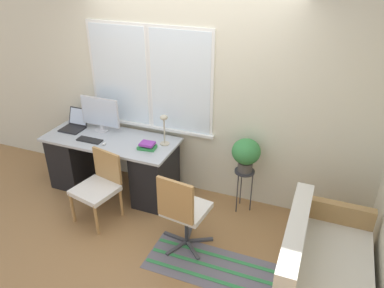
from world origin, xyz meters
TOP-DOWN VIEW (x-y plane):
  - ground_plane at (0.00, 0.00)m, footprint 14.00×14.00m
  - wall_back_with_window at (-0.02, 0.79)m, footprint 9.00×0.12m
  - desk at (-0.90, 0.36)m, footprint 1.71×0.71m
  - laptop at (-1.51, 0.45)m, footprint 0.28×0.33m
  - monitor at (-1.13, 0.52)m, footprint 0.54×0.18m
  - keyboard at (-1.11, 0.21)m, footprint 0.33×0.12m
  - mouse at (-0.88, 0.18)m, footprint 0.04×0.07m
  - desk_lamp at (-0.20, 0.48)m, footprint 0.12×0.12m
  - book_stack at (-0.34, 0.29)m, footprint 0.23×0.16m
  - desk_chair_wooden at (-0.74, -0.21)m, footprint 0.54×0.54m
  - office_chair_swivel at (0.38, -0.34)m, footprint 0.56×0.57m
  - couch_loveseat at (1.79, -0.55)m, footprint 0.77×1.44m
  - plant_stand at (0.80, 0.55)m, footprint 0.24×0.24m
  - potted_plant at (0.80, 0.55)m, footprint 0.33×0.33m
  - floor_rug_striped at (0.88, -0.50)m, footprint 1.59×0.56m

SIDE VIEW (x-z plane):
  - ground_plane at x=0.00m, z-range 0.00..0.00m
  - floor_rug_striped at x=0.88m, z-range 0.00..0.01m
  - couch_loveseat at x=1.79m, z-range -0.13..0.72m
  - desk at x=-0.90m, z-range 0.02..0.78m
  - desk_chair_wooden at x=-0.74m, z-range 0.03..0.85m
  - plant_stand at x=0.80m, z-range 0.21..0.76m
  - office_chair_swivel at x=0.38m, z-range 0.03..0.97m
  - keyboard at x=-1.11m, z-range 0.76..0.77m
  - mouse at x=-0.88m, z-range 0.76..0.79m
  - potted_plant at x=0.80m, z-range 0.59..1.00m
  - book_stack at x=-0.34m, z-range 0.75..0.84m
  - laptop at x=-1.51m, z-range 0.69..0.93m
  - monitor at x=-1.13m, z-range 0.77..1.23m
  - desk_lamp at x=-0.20m, z-range 0.83..1.21m
  - wall_back_with_window at x=-0.02m, z-range 0.00..2.70m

